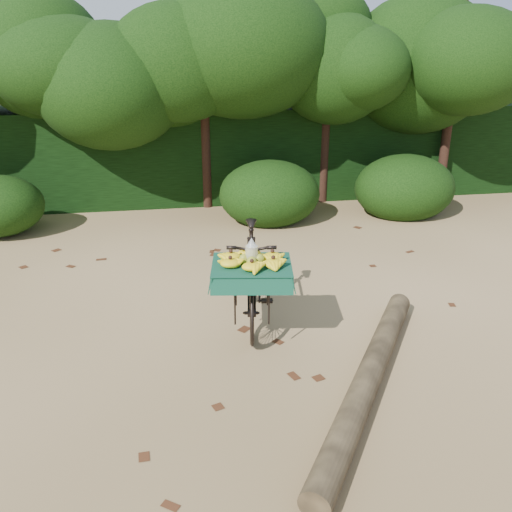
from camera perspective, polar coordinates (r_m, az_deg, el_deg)
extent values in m
plane|color=tan|center=(5.57, -5.48, -10.53)|extent=(80.00, 80.00, 0.00)
imported|color=black|center=(6.03, -0.48, -1.96)|extent=(0.78, 1.87, 1.09)
cube|color=black|center=(5.34, -0.46, -1.08)|extent=(0.46, 0.53, 0.03)
cube|color=#144E37|center=(5.34, -0.46, -0.90)|extent=(0.87, 0.77, 0.01)
ellipsoid|color=olive|center=(5.32, 0.36, -0.33)|extent=(0.10, 0.08, 0.11)
ellipsoid|color=olive|center=(5.38, -0.46, -0.08)|extent=(0.10, 0.08, 0.11)
ellipsoid|color=olive|center=(5.32, -1.28, -0.34)|extent=(0.10, 0.08, 0.11)
ellipsoid|color=olive|center=(5.25, -0.45, -0.60)|extent=(0.10, 0.08, 0.11)
cylinder|color=#EAE5C6|center=(5.31, -0.46, 0.22)|extent=(0.13, 0.13, 0.16)
cylinder|color=brown|center=(5.15, 11.81, -12.27)|extent=(1.98, 2.87, 0.24)
cube|color=black|center=(11.21, -8.23, 10.70)|extent=(26.00, 1.80, 1.80)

